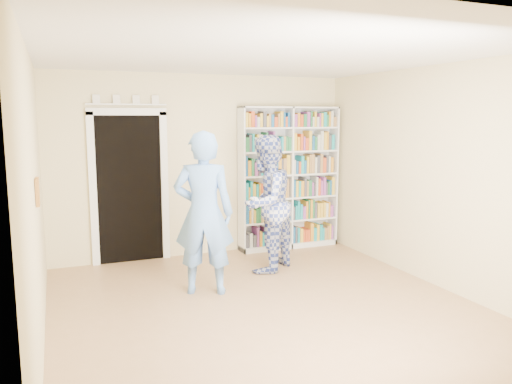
% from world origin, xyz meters
% --- Properties ---
extents(floor, '(5.00, 5.00, 0.00)m').
position_xyz_m(floor, '(0.00, 0.00, 0.00)').
color(floor, '#9F754D').
rests_on(floor, ground).
extents(ceiling, '(5.00, 5.00, 0.00)m').
position_xyz_m(ceiling, '(0.00, 0.00, 2.70)').
color(ceiling, white).
rests_on(ceiling, wall_back).
extents(wall_back, '(4.50, 0.00, 4.50)m').
position_xyz_m(wall_back, '(0.00, 2.50, 1.35)').
color(wall_back, beige).
rests_on(wall_back, floor).
extents(wall_left, '(0.00, 5.00, 5.00)m').
position_xyz_m(wall_left, '(-2.25, 0.00, 1.35)').
color(wall_left, beige).
rests_on(wall_left, floor).
extents(wall_right, '(0.00, 5.00, 5.00)m').
position_xyz_m(wall_right, '(2.25, 0.00, 1.35)').
color(wall_right, beige).
rests_on(wall_right, floor).
extents(bookshelf, '(1.63, 0.30, 2.23)m').
position_xyz_m(bookshelf, '(1.35, 2.34, 1.13)').
color(bookshelf, white).
rests_on(bookshelf, floor).
extents(doorway, '(1.10, 0.08, 2.43)m').
position_xyz_m(doorway, '(-1.10, 2.48, 1.18)').
color(doorway, black).
rests_on(doorway, floor).
extents(wall_art, '(0.03, 0.25, 0.25)m').
position_xyz_m(wall_art, '(-2.23, 0.20, 1.40)').
color(wall_art, brown).
rests_on(wall_art, wall_left).
extents(man_blue, '(0.82, 0.69, 1.93)m').
position_xyz_m(man_blue, '(-0.49, 0.82, 0.96)').
color(man_blue, '#6496E0').
rests_on(man_blue, floor).
extents(man_plaid, '(1.14, 1.10, 1.84)m').
position_xyz_m(man_plaid, '(0.53, 1.35, 0.92)').
color(man_plaid, '#324499').
rests_on(man_plaid, floor).
extents(paper_sheet, '(0.19, 0.01, 0.26)m').
position_xyz_m(paper_sheet, '(0.62, 1.18, 0.89)').
color(paper_sheet, white).
rests_on(paper_sheet, man_plaid).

